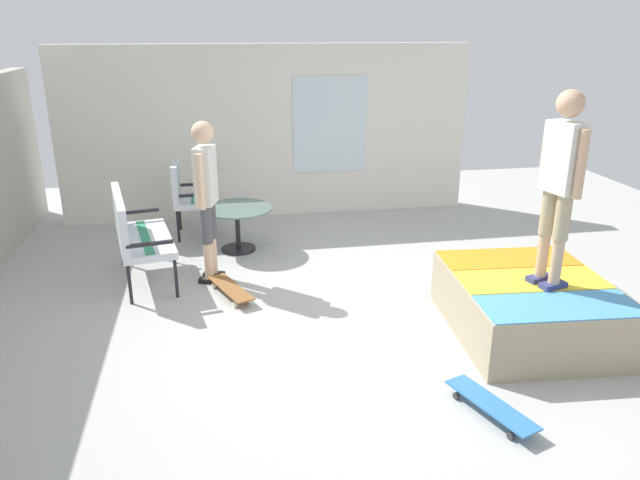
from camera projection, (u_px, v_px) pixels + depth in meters
name	position (u px, v px, depth m)	size (l,w,h in m)	color
ground_plane	(362.00, 328.00, 5.90)	(12.00, 12.00, 0.10)	#B2B2AD
house_facade	(270.00, 132.00, 8.90)	(0.23, 6.00, 2.49)	white
skate_ramp	(532.00, 305.00, 5.65)	(1.79, 2.19, 0.54)	tan
patio_bench	(133.00, 230.00, 6.65)	(1.33, 0.77, 1.02)	black
patio_chair_near_house	(186.00, 192.00, 8.15)	(0.62, 0.55, 1.02)	black
patio_table	(237.00, 220.00, 7.67)	(0.90, 0.90, 0.57)	black
person_watching	(206.00, 189.00, 6.55)	(0.47, 0.31, 1.80)	black
person_skater	(561.00, 175.00, 5.11)	(0.47, 0.30, 1.72)	navy
skateboard_by_bench	(231.00, 289.00, 6.46)	(0.82, 0.48, 0.10)	brown
skateboard_spare	(491.00, 405.00, 4.48)	(0.82, 0.46, 0.10)	#3372B2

